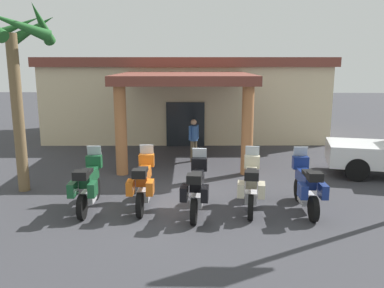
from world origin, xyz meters
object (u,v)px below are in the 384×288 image
(motorcycle_green, at_px, (88,185))
(motorcycle_blue, at_px, (307,186))
(motel_building, at_px, (186,96))
(palm_tree_roadside, at_px, (14,51))
(motorcycle_black, at_px, (197,188))
(motorcycle_cream, at_px, (251,185))
(motorcycle_orange, at_px, (143,183))
(pedestrian, at_px, (194,137))

(motorcycle_green, xyz_separation_m, motorcycle_blue, (5.94, 0.03, 0.00))
(motel_building, height_order, motorcycle_green, motel_building)
(palm_tree_roadside, bearing_deg, motorcycle_black, -18.45)
(motel_building, relative_size, motorcycle_green, 6.55)
(motorcycle_black, relative_size, motorcycle_cream, 1.00)
(motorcycle_orange, relative_size, pedestrian, 1.29)
(motorcycle_black, bearing_deg, motorcycle_orange, 78.44)
(motorcycle_blue, relative_size, palm_tree_roadside, 0.39)
(motorcycle_green, xyz_separation_m, motorcycle_cream, (4.46, 0.09, 0.00))
(motorcycle_orange, xyz_separation_m, motorcycle_blue, (4.46, -0.16, 0.00))
(motorcycle_black, relative_size, palm_tree_roadside, 0.39)
(motorcycle_orange, bearing_deg, motorcycle_cream, -92.57)
(motorcycle_black, xyz_separation_m, pedestrian, (-0.21, 5.66, 0.30))
(motorcycle_green, height_order, palm_tree_roadside, palm_tree_roadside)
(motorcycle_orange, xyz_separation_m, palm_tree_roadside, (-3.96, 1.39, 3.59))
(motorcycle_cream, xyz_separation_m, palm_tree_roadside, (-6.93, 1.49, 3.59))
(motel_building, distance_m, motorcycle_blue, 12.04)
(pedestrian, bearing_deg, motorcycle_black, 135.38)
(motorcycle_cream, bearing_deg, motorcycle_black, 109.57)
(motel_building, distance_m, motorcycle_black, 11.74)
(motorcycle_green, xyz_separation_m, pedestrian, (2.76, 5.42, 0.30))
(motorcycle_cream, bearing_deg, motel_building, 18.46)
(palm_tree_roadside, bearing_deg, motel_building, 64.49)
(motel_building, bearing_deg, motorcycle_green, -102.87)
(motorcycle_green, xyz_separation_m, motorcycle_black, (2.97, -0.24, 0.00))
(pedestrian, distance_m, palm_tree_roadside, 7.28)
(motorcycle_black, height_order, palm_tree_roadside, palm_tree_roadside)
(motorcycle_green, height_order, motorcycle_cream, same)
(motorcycle_orange, relative_size, motorcycle_blue, 1.00)
(motorcycle_orange, distance_m, motorcycle_blue, 4.46)
(motorcycle_orange, bearing_deg, pedestrian, -14.37)
(motel_building, bearing_deg, motorcycle_black, -88.14)
(motorcycle_black, bearing_deg, motorcycle_blue, -80.41)
(motorcycle_green, distance_m, motorcycle_blue, 5.94)
(pedestrian, bearing_deg, motel_building, -41.38)
(motorcycle_orange, distance_m, palm_tree_roadside, 5.52)
(motorcycle_cream, bearing_deg, motorcycle_orange, 95.27)
(motorcycle_black, height_order, motorcycle_blue, same)
(motorcycle_green, xyz_separation_m, motorcycle_orange, (1.49, 0.19, 0.00))
(motorcycle_green, xyz_separation_m, palm_tree_roadside, (-2.47, 1.58, 3.59))
(motorcycle_black, bearing_deg, motorcycle_green, 89.90)
(motorcycle_green, relative_size, motorcycle_black, 1.00)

